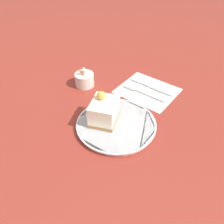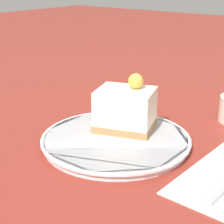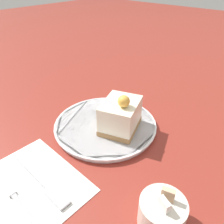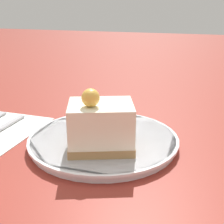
# 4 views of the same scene
# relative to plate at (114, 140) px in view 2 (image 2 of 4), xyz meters

# --- Properties ---
(ground_plane) EXTENTS (4.00, 4.00, 0.00)m
(ground_plane) POSITION_rel_plate_xyz_m (0.00, 0.04, -0.01)
(ground_plane) COLOR maroon
(plate) EXTENTS (0.25, 0.25, 0.01)m
(plate) POSITION_rel_plate_xyz_m (0.00, 0.00, 0.00)
(plate) COLOR white
(plate) RESTS_ON ground_plane
(cake_slice) EXTENTS (0.12, 0.11, 0.10)m
(cake_slice) POSITION_rel_plate_xyz_m (-0.01, 0.04, 0.04)
(cake_slice) COLOR #9E7547
(cake_slice) RESTS_ON plate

